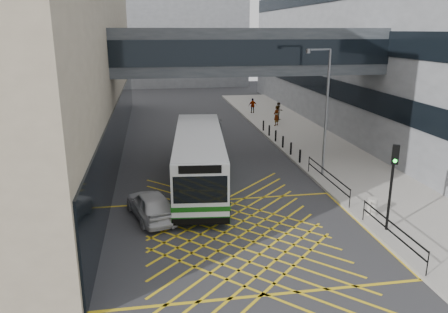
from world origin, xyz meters
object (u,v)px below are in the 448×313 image
car_white (151,204)px  car_dark (201,139)px  pedestrian_c (253,106)px  litter_bin (372,207)px  pedestrian_a (276,116)px  street_lamp (324,105)px  pedestrian_b (279,111)px  bus (199,158)px  traffic_light (393,176)px  car_silver (209,121)px

car_white → car_dark: bearing=-123.9°
car_white → pedestrian_c: pedestrian_c is taller
litter_bin → pedestrian_a: (1.12, 20.84, 0.52)m
street_lamp → pedestrian_c: bearing=74.4°
pedestrian_b → pedestrian_a: bearing=-128.3°
bus → car_white: bearing=-119.6°
street_lamp → pedestrian_c: size_ratio=4.84×
car_white → pedestrian_a: 22.47m
pedestrian_c → traffic_light: bearing=87.4°
car_silver → street_lamp: size_ratio=0.59×
car_white → pedestrian_a: pedestrian_a is taller
car_white → street_lamp: (10.50, 4.64, 3.83)m
pedestrian_c → car_silver: bearing=46.6°
car_white → pedestrian_b: 25.22m
car_white → traffic_light: 11.23m
car_dark → litter_bin: car_dark is taller
car_silver → pedestrian_b: (7.38, 2.17, 0.32)m
car_silver → pedestrian_b: 7.70m
car_white → pedestrian_b: bearing=-137.1°
car_white → pedestrian_b: pedestrian_b is taller
litter_bin → pedestrian_a: 20.88m
car_dark → pedestrian_b: 12.79m
pedestrian_a → street_lamp: bearing=45.3°
car_dark → car_silver: (1.50, 7.03, -0.07)m
car_dark → traffic_light: bearing=121.2°
pedestrian_b → pedestrian_c: bearing=95.8°
car_dark → pedestrian_b: size_ratio=2.87×
street_lamp → litter_bin: size_ratio=9.17×
pedestrian_b → litter_bin: bearing=-112.3°
car_silver → car_dark: bearing=77.3°
bus → pedestrian_c: bus is taller
car_silver → street_lamp: (5.08, -14.93, 3.83)m
bus → car_silver: bearing=86.2°
traffic_light → litter_bin: size_ratio=4.81×
car_white → traffic_light: bearing=144.9°
car_silver → traffic_light: size_ratio=1.13×
pedestrian_c → street_lamp: bearing=87.0°
pedestrian_b → car_dark: bearing=-151.1°
pedestrian_b → car_silver: bearing=179.3°
car_dark → bus: bearing=91.6°
car_dark → traffic_light: size_ratio=1.24×
car_dark → litter_bin: 15.77m
bus → litter_bin: 9.77m
car_silver → pedestrian_c: (5.65, 6.28, 0.24)m
traffic_light → pedestrian_c: bearing=111.5°
traffic_light → litter_bin: 2.84m
litter_bin → pedestrian_b: bearing=84.8°
street_lamp → litter_bin: 7.49m
car_white → litter_bin: bearing=154.3°
bus → car_dark: bearing=88.3°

